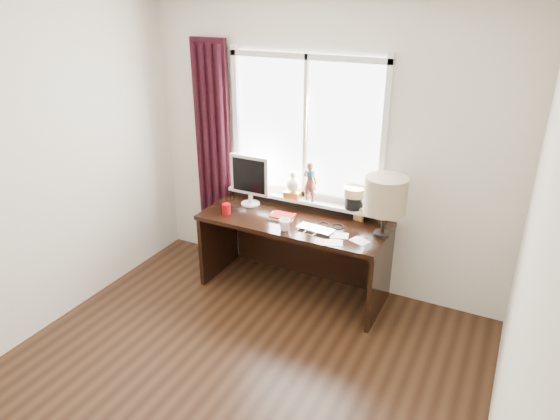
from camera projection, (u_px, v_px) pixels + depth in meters
The scene contains 16 objects.
floor at pixel (205, 410), 3.42m from camera, with size 3.50×4.00×0.00m, color #3A2314.
wall_back at pixel (322, 151), 4.53m from camera, with size 3.50×2.60×0.00m, color beige.
wall_right at pixel (519, 325), 2.18m from camera, with size 4.00×2.60×0.00m, color beige.
laptop at pixel (316, 229), 4.28m from camera, with size 0.32×0.20×0.02m, color silver.
mug at pixel (284, 224), 4.27m from camera, with size 0.10×0.10×0.10m, color white.
red_cup at pixel (226, 209), 4.58m from camera, with size 0.08×0.08×0.10m, color #9D0407.
window at pixel (306, 150), 4.54m from camera, with size 1.52×0.21×1.40m.
curtain at pixel (213, 156), 5.00m from camera, with size 0.38×0.09×2.25m.
desk at pixel (298, 239), 4.67m from camera, with size 1.70×0.70×0.75m.
monitor at pixel (250, 177), 4.69m from camera, with size 0.40×0.18×0.49m.
notebook_stack at pixel (282, 216), 4.52m from camera, with size 0.25×0.20×0.03m.
brush_holder at pixel (360, 213), 4.48m from camera, with size 0.09×0.09×0.25m.
icon_frame at pixel (359, 214), 4.43m from camera, with size 0.10×0.04×0.13m.
table_lamp at pixel (385, 196), 4.05m from camera, with size 0.35×0.35×0.52m.
loose_papers at pixel (344, 240), 4.12m from camera, with size 0.36×0.30×0.00m.
desk_cables at pixel (324, 227), 4.34m from camera, with size 0.30×0.25×0.01m.
Camera 1 is at (1.62, -2.07, 2.64)m, focal length 32.00 mm.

